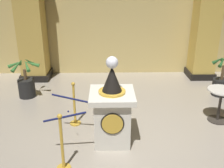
% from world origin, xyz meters
% --- Properties ---
extents(ground_plane, '(10.87, 10.87, 0.00)m').
position_xyz_m(ground_plane, '(0.00, 0.00, 0.00)').
color(ground_plane, '#9E9384').
extents(back_wall, '(10.87, 0.16, 4.00)m').
position_xyz_m(back_wall, '(0.00, 4.62, 2.00)').
color(back_wall, tan).
rests_on(back_wall, ground_plane).
extents(pedestal_clock, '(0.83, 0.83, 1.74)m').
position_xyz_m(pedestal_clock, '(-0.30, 0.45, 0.66)').
color(pedestal_clock, silver).
rests_on(pedestal_clock, ground_plane).
extents(stanchion_near, '(0.24, 0.24, 0.99)m').
position_xyz_m(stanchion_near, '(-1.10, 1.14, 0.34)').
color(stanchion_near, gold).
rests_on(stanchion_near, ground_plane).
extents(stanchion_far, '(0.24, 0.24, 1.05)m').
position_xyz_m(stanchion_far, '(-1.13, -0.35, 0.37)').
color(stanchion_far, gold).
rests_on(stanchion_far, ground_plane).
extents(velvet_rope, '(0.77, 0.80, 0.22)m').
position_xyz_m(velvet_rope, '(-1.12, 0.39, 0.79)').
color(velvet_rope, '#141947').
extents(column_left, '(0.91, 0.91, 3.84)m').
position_xyz_m(column_left, '(-2.65, 4.09, 1.91)').
color(column_left, black).
rests_on(column_left, ground_plane).
extents(column_right, '(0.84, 0.84, 3.84)m').
position_xyz_m(column_right, '(2.65, 4.09, 1.91)').
color(column_right, black).
rests_on(column_right, ground_plane).
extents(potted_palm_left, '(0.83, 0.72, 1.11)m').
position_xyz_m(potted_palm_left, '(-2.56, 2.63, 0.39)').
color(potted_palm_left, black).
rests_on(potted_palm_left, ground_plane).
extents(potted_palm_right, '(0.61, 0.62, 1.12)m').
position_xyz_m(potted_palm_right, '(2.72, 2.62, 0.34)').
color(potted_palm_right, black).
rests_on(potted_palm_right, ground_plane).
extents(cafe_table, '(0.62, 0.62, 0.77)m').
position_xyz_m(cafe_table, '(2.11, 1.21, 0.49)').
color(cafe_table, '#332D28').
rests_on(cafe_table, ground_plane).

